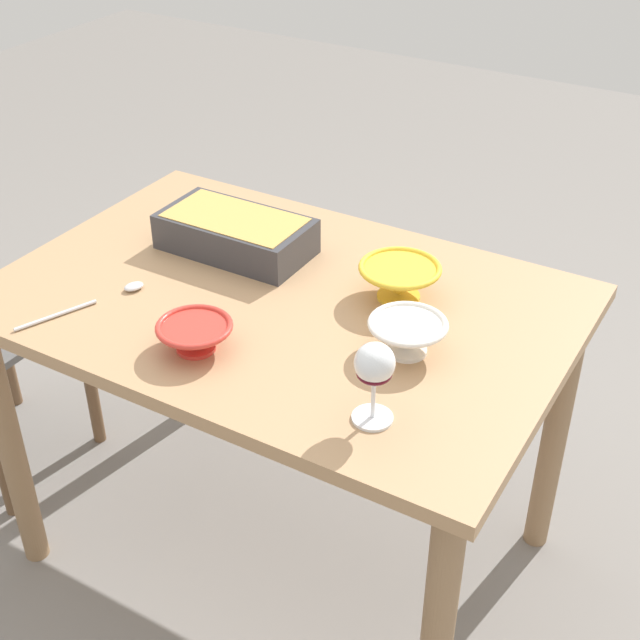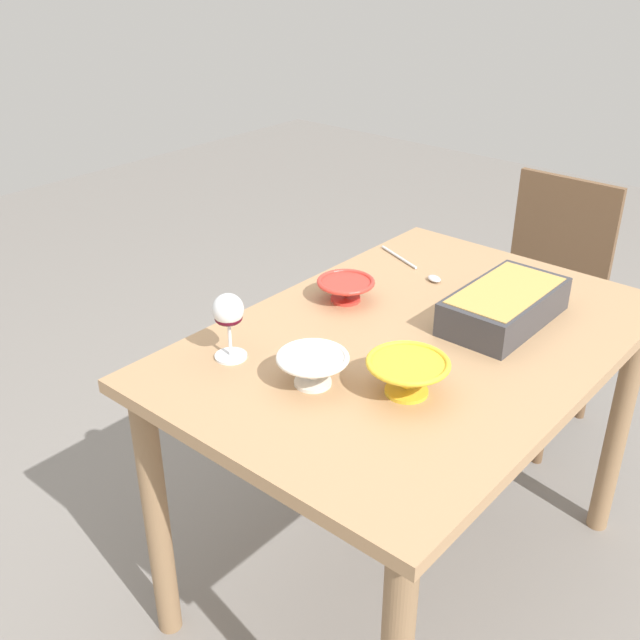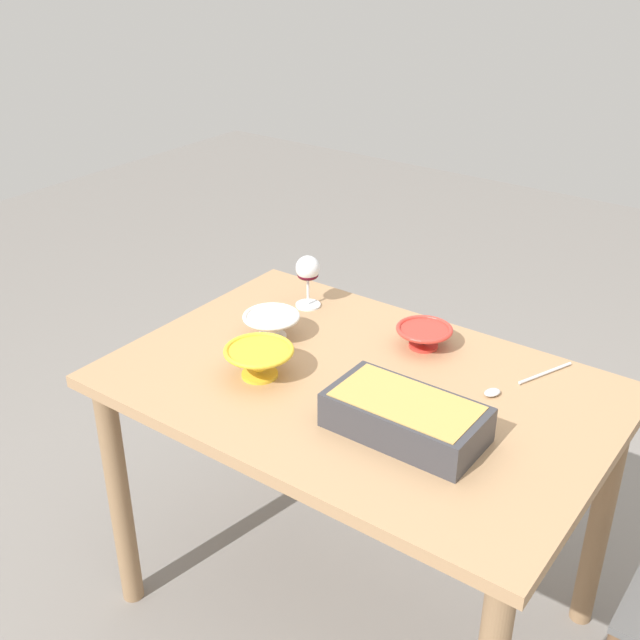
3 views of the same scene
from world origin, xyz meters
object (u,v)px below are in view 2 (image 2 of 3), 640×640
object	(u,v)px
casserole_dish	(505,304)
serving_bowl	(346,288)
chair	(542,296)
mixing_bowl	(313,367)
small_bowl	(407,374)
dining_table	(413,376)
serving_spoon	(420,270)
wine_glass	(228,315)

from	to	relation	value
casserole_dish	serving_bowl	bearing A→B (deg)	-66.39
chair	mixing_bowl	bearing A→B (deg)	2.46
casserole_dish	small_bowl	size ratio (longest dim) A/B	1.98
dining_table	serving_bowl	xyz separation A→B (m)	(-0.04, -0.25, 0.15)
casserole_dish	serving_spoon	bearing A→B (deg)	-109.82
chair	serving_bowl	world-z (taller)	chair
chair	serving_spoon	size ratio (longest dim) A/B	3.21
wine_glass	small_bowl	size ratio (longest dim) A/B	0.90
chair	casserole_dish	size ratio (longest dim) A/B	2.55
chair	small_bowl	world-z (taller)	chair
wine_glass	small_bowl	bearing A→B (deg)	109.75
chair	casserole_dish	bearing A→B (deg)	16.37
casserole_dish	small_bowl	distance (m)	0.42
small_bowl	dining_table	bearing A→B (deg)	-150.56
casserole_dish	mixing_bowl	bearing A→B (deg)	-18.03
serving_bowl	casserole_dish	bearing A→B (deg)	113.61
wine_glass	serving_spoon	distance (m)	0.68
serving_bowl	small_bowl	bearing A→B (deg)	55.25
mixing_bowl	serving_spoon	distance (m)	0.65
dining_table	mixing_bowl	bearing A→B (deg)	-8.69
mixing_bowl	casserole_dish	bearing A→B (deg)	161.97
small_bowl	chair	bearing A→B (deg)	-169.14
serving_bowl	serving_spoon	size ratio (longest dim) A/B	0.55
mixing_bowl	chair	bearing A→B (deg)	-177.54
dining_table	serving_spoon	world-z (taller)	serving_spoon
casserole_dish	dining_table	bearing A→B (deg)	-30.94
serving_spoon	mixing_bowl	bearing A→B (deg)	13.46
mixing_bowl	serving_spoon	xyz separation A→B (m)	(-0.63, -0.15, -0.03)
chair	wine_glass	world-z (taller)	wine_glass
chair	dining_table	bearing A→B (deg)	6.15
small_bowl	serving_bowl	xyz separation A→B (m)	(-0.26, -0.37, -0.01)
mixing_bowl	small_bowl	xyz separation A→B (m)	(-0.10, 0.17, 0.00)
wine_glass	mixing_bowl	xyz separation A→B (m)	(-0.04, 0.21, -0.07)
chair	mixing_bowl	size ratio (longest dim) A/B	5.70
dining_table	chair	world-z (taller)	chair
casserole_dish	serving_spoon	distance (m)	0.34
dining_table	chair	xyz separation A→B (m)	(-0.96, -0.10, -0.17)
mixing_bowl	serving_spoon	world-z (taller)	mixing_bowl
small_bowl	serving_bowl	size ratio (longest dim) A/B	1.16
serving_spoon	small_bowl	bearing A→B (deg)	31.21
mixing_bowl	serving_bowl	world-z (taller)	mixing_bowl
small_bowl	wine_glass	bearing A→B (deg)	-70.25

